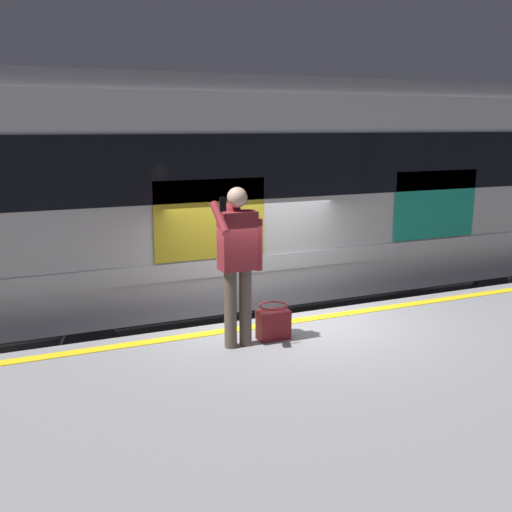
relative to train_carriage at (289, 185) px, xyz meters
The scene contains 8 objects.
ground_plane 3.67m from the train_carriage, 60.55° to the left, with size 25.45×25.45×0.00m, color #3D3D3F.
platform 5.17m from the train_carriage, 74.35° to the left, with size 16.97×4.62×1.13m, color gray.
safety_line 3.22m from the train_carriage, 63.49° to the left, with size 16.63×0.16×0.01m, color yellow.
track_rail_near 2.90m from the train_carriage, 29.01° to the left, with size 22.06×0.08×0.16m, color slate.
track_rail_far 2.90m from the train_carriage, 29.42° to the right, with size 22.06×0.08×0.16m, color slate.
train_carriage is the anchor object (origin of this frame).
passenger 3.78m from the train_carriage, 54.93° to the left, with size 0.57×0.55×1.80m.
handbag 3.70m from the train_carriage, 60.72° to the left, with size 0.38×0.34×0.41m.
Camera 1 is at (3.18, 6.67, 3.58)m, focal length 41.38 mm.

